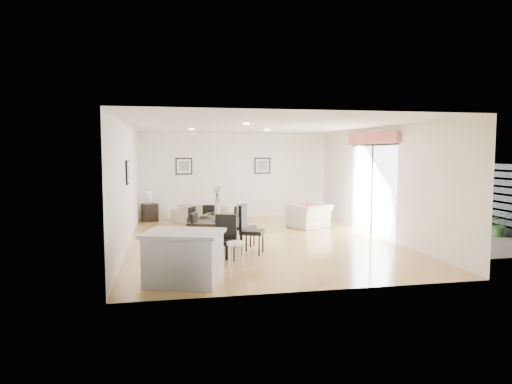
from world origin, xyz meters
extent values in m
plane|color=tan|center=(0.00, 0.00, 0.00)|extent=(8.00, 8.00, 0.00)
cube|color=white|center=(0.00, 4.00, 1.35)|extent=(6.00, 0.04, 2.70)
cube|color=white|center=(0.00, -4.00, 1.35)|extent=(6.00, 0.04, 2.70)
cube|color=white|center=(-3.00, 0.00, 1.35)|extent=(0.04, 8.00, 2.70)
cube|color=white|center=(3.00, 0.00, 1.35)|extent=(0.04, 8.00, 2.70)
cube|color=white|center=(0.00, 0.00, 2.70)|extent=(6.00, 8.00, 0.02)
imported|color=gray|center=(-0.98, 2.91, 0.29)|extent=(2.12, 1.50, 0.58)
imported|color=beige|center=(1.71, 1.52, 0.33)|extent=(1.32, 1.26, 0.66)
imported|color=#315826|center=(5.90, -0.64, 0.32)|extent=(0.72, 0.68, 0.63)
imported|color=#315826|center=(5.87, 1.54, 0.36)|extent=(0.49, 0.49, 0.72)
cube|color=black|center=(-1.11, -0.92, 0.68)|extent=(1.36, 1.87, 0.06)
cylinder|color=black|center=(-1.72, -1.54, 0.32)|extent=(0.07, 0.07, 0.65)
cylinder|color=black|center=(-1.20, -0.05, 0.32)|extent=(0.07, 0.07, 0.65)
cylinder|color=black|center=(-1.03, -1.79, 0.32)|extent=(0.07, 0.07, 0.65)
cylinder|color=black|center=(-0.50, -0.30, 0.32)|extent=(0.07, 0.07, 0.65)
cube|color=black|center=(-1.79, -1.34, 0.40)|extent=(0.51, 0.51, 0.07)
cube|color=black|center=(-1.62, -1.40, 0.65)|extent=(0.18, 0.39, 0.48)
cylinder|color=black|center=(-1.88, -1.14, 0.18)|extent=(0.03, 0.03, 0.36)
cylinder|color=black|center=(-1.59, -1.25, 0.18)|extent=(0.03, 0.03, 0.36)
cylinder|color=black|center=(-1.99, -1.44, 0.18)|extent=(0.03, 0.03, 0.36)
cylinder|color=black|center=(-1.69, -1.54, 0.18)|extent=(0.03, 0.03, 0.36)
cube|color=black|center=(-1.79, -0.50, 0.41)|extent=(0.52, 0.52, 0.07)
cube|color=black|center=(-1.62, -0.56, 0.67)|extent=(0.19, 0.40, 0.49)
cylinder|color=black|center=(-1.88, -0.29, 0.19)|extent=(0.03, 0.03, 0.37)
cylinder|color=black|center=(-1.58, -0.40, 0.19)|extent=(0.03, 0.03, 0.37)
cylinder|color=black|center=(-1.99, -0.59, 0.19)|extent=(0.03, 0.03, 0.37)
cylinder|color=black|center=(-1.69, -0.70, 0.19)|extent=(0.03, 0.03, 0.37)
cube|color=black|center=(-0.44, -1.34, 0.46)|extent=(0.60, 0.60, 0.08)
cube|color=black|center=(-0.62, -1.26, 0.74)|extent=(0.24, 0.44, 0.55)
cylinder|color=black|center=(-0.35, -1.58, 0.21)|extent=(0.04, 0.04, 0.42)
cylinder|color=black|center=(-0.67, -1.43, 0.21)|extent=(0.04, 0.04, 0.42)
cylinder|color=black|center=(-0.20, -1.25, 0.21)|extent=(0.04, 0.04, 0.42)
cylinder|color=black|center=(-0.52, -1.11, 0.21)|extent=(0.04, 0.04, 0.42)
cube|color=black|center=(-0.44, -0.50, 0.40)|extent=(0.54, 0.54, 0.07)
cube|color=black|center=(-0.59, -0.42, 0.66)|extent=(0.22, 0.39, 0.48)
cylinder|color=black|center=(-0.36, -0.71, 0.18)|extent=(0.03, 0.03, 0.37)
cylinder|color=black|center=(-0.65, -0.57, 0.18)|extent=(0.03, 0.03, 0.37)
cylinder|color=black|center=(-0.23, -0.42, 0.18)|extent=(0.03, 0.03, 0.37)
cylinder|color=black|center=(-0.51, -0.29, 0.18)|extent=(0.03, 0.03, 0.37)
cube|color=black|center=(-1.11, -2.05, 0.41)|extent=(0.52, 0.52, 0.07)
cube|color=black|center=(-1.05, -1.88, 0.66)|extent=(0.40, 0.18, 0.49)
cylinder|color=black|center=(-1.31, -2.15, 0.19)|extent=(0.03, 0.03, 0.37)
cylinder|color=black|center=(-1.21, -1.84, 0.19)|extent=(0.03, 0.03, 0.37)
cylinder|color=black|center=(-1.01, -2.25, 0.19)|extent=(0.03, 0.03, 0.37)
cylinder|color=black|center=(-0.91, -1.95, 0.19)|extent=(0.03, 0.03, 0.37)
cube|color=black|center=(-1.11, 0.21, 0.39)|extent=(0.46, 0.46, 0.07)
cube|color=black|center=(-1.15, 0.04, 0.64)|extent=(0.39, 0.13, 0.47)
cylinder|color=black|center=(-0.93, 0.33, 0.18)|extent=(0.03, 0.03, 0.36)
cylinder|color=black|center=(-0.99, 0.03, 0.18)|extent=(0.03, 0.03, 0.36)
cylinder|color=black|center=(-1.23, 0.39, 0.18)|extent=(0.03, 0.03, 0.36)
cylinder|color=black|center=(-1.29, 0.09, 0.18)|extent=(0.03, 0.03, 0.36)
cylinder|color=white|center=(-1.11, -0.92, 0.87)|extent=(0.11, 0.11, 0.33)
cylinder|color=black|center=(-0.83, -0.92, 0.71)|extent=(0.32, 0.32, 0.01)
cylinder|color=black|center=(-0.83, -0.92, 0.74)|extent=(0.17, 0.17, 0.05)
cylinder|color=black|center=(-1.11, -0.41, 0.71)|extent=(0.32, 0.32, 0.01)
cylinder|color=black|center=(-1.11, -0.41, 0.74)|extent=(0.17, 0.17, 0.05)
cylinder|color=black|center=(-1.39, -0.92, 0.71)|extent=(0.32, 0.32, 0.01)
cylinder|color=black|center=(-1.39, -0.92, 0.74)|extent=(0.17, 0.17, 0.05)
cylinder|color=black|center=(-1.11, -1.43, 0.71)|extent=(0.32, 0.32, 0.01)
cylinder|color=black|center=(-1.11, -1.43, 0.74)|extent=(0.17, 0.17, 0.05)
cube|color=black|center=(-1.16, 1.44, 0.18)|extent=(0.97, 0.69, 0.36)
cube|color=black|center=(-2.66, 3.66, 0.27)|extent=(0.52, 0.52, 0.53)
cylinder|color=white|center=(-2.66, 3.66, 0.61)|extent=(0.08, 0.08, 0.15)
cone|color=white|center=(-2.66, 3.66, 0.78)|extent=(0.18, 0.18, 0.20)
cube|color=#AF2416|center=(1.62, 1.42, 0.52)|extent=(0.29, 0.18, 0.28)
cube|color=silver|center=(-1.90, -3.23, 0.39)|extent=(1.32, 1.14, 0.78)
cube|color=#A9A9AB|center=(-1.90, -3.23, 0.81)|extent=(1.43, 1.26, 0.06)
cylinder|color=white|center=(-1.07, -3.23, 0.62)|extent=(0.29, 0.29, 0.04)
cylinder|color=silver|center=(-0.98, -3.13, 0.31)|extent=(0.02, 0.02, 0.62)
cylinder|color=silver|center=(-1.17, -3.13, 0.31)|extent=(0.02, 0.02, 0.62)
cylinder|color=silver|center=(-1.17, -3.33, 0.31)|extent=(0.02, 0.02, 0.62)
cylinder|color=silver|center=(-0.98, -3.33, 0.31)|extent=(0.02, 0.02, 0.62)
cube|color=black|center=(-1.60, 3.97, 1.65)|extent=(0.52, 0.03, 0.52)
cube|color=white|center=(-1.60, 3.97, 1.65)|extent=(0.44, 0.04, 0.44)
cube|color=#5A5B56|center=(-1.60, 3.97, 1.65)|extent=(0.30, 0.04, 0.30)
cube|color=black|center=(0.90, 3.97, 1.65)|extent=(0.52, 0.03, 0.52)
cube|color=white|center=(0.90, 3.97, 1.65)|extent=(0.44, 0.04, 0.44)
cube|color=#5A5B56|center=(0.90, 3.97, 1.65)|extent=(0.30, 0.04, 0.30)
cube|color=black|center=(-2.97, -0.20, 1.65)|extent=(0.03, 0.52, 0.52)
cube|color=white|center=(-2.97, -0.20, 1.65)|extent=(0.04, 0.44, 0.44)
cube|color=#5A5B56|center=(-2.97, -0.20, 1.65)|extent=(0.04, 0.30, 0.30)
cube|color=white|center=(2.98, 0.30, 1.12)|extent=(0.02, 2.40, 2.25)
cube|color=black|center=(2.96, 0.30, 1.12)|extent=(0.03, 0.05, 2.25)
cube|color=black|center=(2.96, 0.30, 2.27)|extent=(0.03, 2.50, 0.05)
cube|color=maroon|center=(2.92, 0.30, 2.43)|extent=(0.10, 2.70, 0.28)
plane|color=gray|center=(5.00, 0.30, 0.00)|extent=(6.00, 6.00, 0.00)
cube|color=#2B2C2E|center=(6.20, 0.30, 0.90)|extent=(0.08, 5.50, 1.80)
cube|color=brown|center=(6.05, 2.70, 1.00)|extent=(0.35, 0.35, 2.00)
camera|label=1|loc=(-2.16, -10.41, 2.09)|focal=32.00mm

